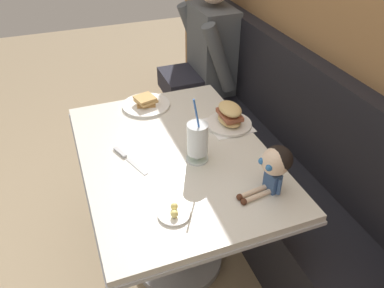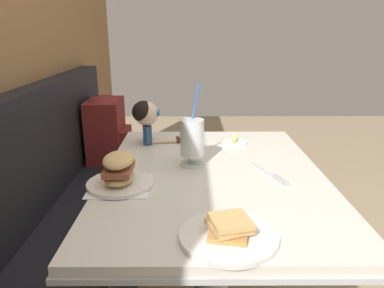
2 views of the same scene
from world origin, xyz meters
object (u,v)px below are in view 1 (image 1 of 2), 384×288
Objects in this scene: seated_doll at (275,164)px; toast_plate at (146,104)px; butter_saucer at (174,213)px; diner_patron at (207,49)px; butter_knife at (124,156)px; sandwich_plate at (229,117)px; milkshake_glass at (197,140)px.

toast_plate is at bearing -159.78° from seated_doll.
diner_patron is (-1.39, 0.70, -0.01)m from butter_saucer.
butter_knife is at bearing -38.69° from diner_patron.
sandwich_plate is 0.96m from diner_patron.
butter_saucer is at bearing -35.46° from milkshake_glass.
milkshake_glass is 2.62× the size of butter_saucer.
milkshake_glass is 0.32m from sandwich_plate.
butter_saucer reaches higher than butter_knife.
seated_doll is at bearing -4.66° from sandwich_plate.
sandwich_plate is at bearing -15.81° from diner_patron.
seated_doll reaches higher than toast_plate.
butter_saucer is 0.42m from seated_doll.
toast_plate is 0.46m from sandwich_plate.
seated_doll is (0.41, 0.50, 0.12)m from butter_knife.
diner_patron is at bearing 153.40° from butter_saucer.
milkshake_glass is 0.33m from butter_knife.
sandwich_plate reaches higher than butter_knife.
butter_saucer is 0.53× the size of seated_doll.
sandwich_plate is 0.97× the size of butter_knife.
milkshake_glass is at bearing 66.20° from butter_knife.
diner_patron is (-1.40, 0.30, -0.13)m from seated_doll.
butter_saucer is 1.56m from diner_patron.
sandwich_plate is at bearing 175.34° from seated_doll.
butter_knife is 0.28× the size of diner_patron.
diner_patron is at bearing 135.43° from toast_plate.
toast_plate is 0.53m from milkshake_glass.
milkshake_glass reaches higher than seated_doll.
milkshake_glass is 0.39× the size of diner_patron.
sandwich_plate reaches higher than toast_plate.
milkshake_glass is at bearing -24.19° from diner_patron.
butter_knife is at bearing -129.34° from seated_doll.
sandwich_plate is 0.98× the size of seated_doll.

